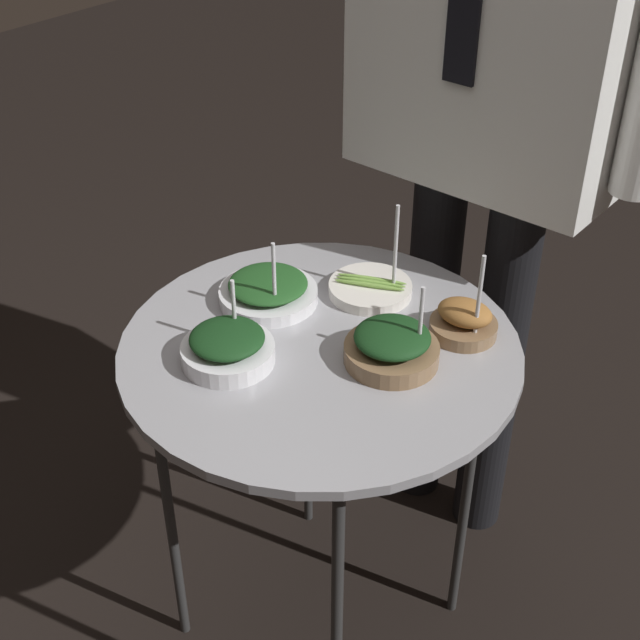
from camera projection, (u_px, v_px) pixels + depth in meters
name	position (u px, v px, depth m)	size (l,w,h in m)	color
ground_plane	(320.00, 618.00, 1.91)	(8.00, 8.00, 0.00)	black
serving_cart	(320.00, 370.00, 1.52)	(0.68, 0.68, 0.73)	#939399
bowl_roast_back_left	(464.00, 321.00, 1.50)	(0.12, 0.12, 0.17)	brown
bowl_spinach_back_right	(268.00, 291.00, 1.58)	(0.18, 0.18, 0.15)	silver
bowl_spinach_near_rim	(392.00, 347.00, 1.43)	(0.16, 0.16, 0.15)	brown
bowl_asparagus_front_left	(371.00, 288.00, 1.61)	(0.15, 0.15, 0.18)	silver
bowl_spinach_far_rim	(228.00, 347.00, 1.43)	(0.15, 0.15, 0.13)	silver
waiter_figure	(497.00, 44.00, 1.55)	(0.65, 0.25, 1.77)	black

